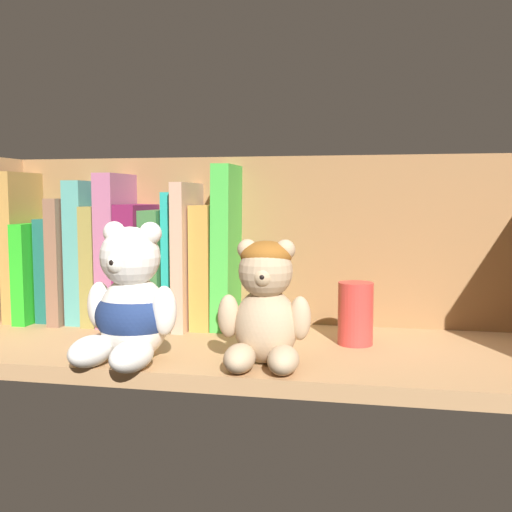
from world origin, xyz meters
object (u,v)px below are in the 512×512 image
(teddy_bear_smaller, at_px, (265,306))
(book_2, at_px, (58,269))
(book_0, at_px, (28,246))
(book_11, at_px, (209,266))
(book_1, at_px, (42,271))
(pillar_candle, at_px, (355,313))
(book_4, at_px, (88,251))
(book_8, at_px, (161,267))
(book_12, at_px, (228,246))
(book_5, at_px, (104,264))
(book_6, at_px, (121,249))
(book_3, at_px, (73,259))
(book_10, at_px, (192,254))
(book_9, at_px, (178,259))
(book_7, at_px, (141,264))
(teddy_bear_larger, at_px, (131,306))

(teddy_bear_smaller, bearing_deg, book_2, 152.10)
(book_0, bearing_deg, book_11, 0.00)
(book_1, distance_m, teddy_bear_smaller, 0.45)
(pillar_candle, bearing_deg, book_4, 169.35)
(book_8, distance_m, book_12, 0.11)
(book_5, bearing_deg, book_6, -0.00)
(book_5, bearing_deg, teddy_bear_smaller, -34.00)
(pillar_candle, bearing_deg, book_3, 169.96)
(book_11, distance_m, pillar_candle, 0.24)
(book_10, bearing_deg, book_8, -180.00)
(book_10, bearing_deg, book_11, 0.00)
(book_1, xyz_separation_m, book_9, (0.23, 0.00, 0.02))
(book_4, relative_size, book_10, 1.02)
(book_7, distance_m, book_9, 0.06)
(teddy_bear_larger, bearing_deg, book_0, 141.48)
(book_0, xyz_separation_m, book_6, (0.16, -0.00, -0.00))
(book_6, height_order, pillar_candle, book_6)
(pillar_candle, bearing_deg, book_6, 167.77)
(book_1, distance_m, teddy_bear_larger, 0.32)
(book_2, bearing_deg, book_6, 0.00)
(book_8, bearing_deg, book_2, -180.00)
(book_3, height_order, teddy_bear_smaller, book_3)
(book_2, bearing_deg, book_4, 0.00)
(book_1, xyz_separation_m, book_8, (0.20, 0.00, 0.01))
(book_8, xyz_separation_m, book_9, (0.03, 0.00, 0.01))
(book_9, height_order, teddy_bear_smaller, book_9)
(book_11, relative_size, teddy_bear_smaller, 1.25)
(teddy_bear_smaller, relative_size, pillar_candle, 1.76)
(teddy_bear_larger, relative_size, teddy_bear_smaller, 1.13)
(book_8, distance_m, teddy_bear_smaller, 0.28)
(book_6, relative_size, book_8, 1.31)
(book_1, bearing_deg, book_10, 0.00)
(pillar_candle, bearing_deg, teddy_bear_larger, -153.12)
(book_2, xyz_separation_m, book_5, (0.08, 0.00, 0.01))
(book_1, relative_size, book_4, 0.70)
(book_7, xyz_separation_m, book_8, (0.03, 0.00, -0.00))
(book_1, height_order, book_12, book_12)
(book_9, bearing_deg, book_5, 180.00)
(book_5, distance_m, teddy_bear_smaller, 0.35)
(book_5, height_order, pillar_candle, book_5)
(book_2, height_order, book_6, book_6)
(book_0, height_order, book_7, book_0)
(book_4, bearing_deg, book_7, 0.00)
(book_5, relative_size, teddy_bear_larger, 1.09)
(book_1, relative_size, book_2, 0.96)
(book_2, distance_m, teddy_bear_smaller, 0.42)
(book_12, bearing_deg, book_9, 180.00)
(book_6, distance_m, book_11, 0.14)
(book_2, relative_size, book_3, 0.84)
(book_12, bearing_deg, pillar_candle, -22.28)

